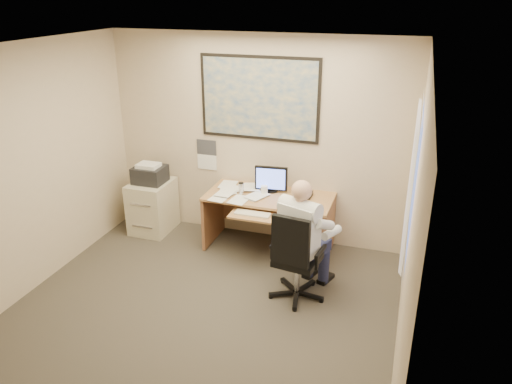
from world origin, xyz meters
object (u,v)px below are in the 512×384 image
(filing_cabinet, at_px, (152,202))
(person, at_px, (299,240))
(desk, at_px, (294,220))
(office_chair, at_px, (297,274))

(filing_cabinet, height_order, person, person)
(desk, bearing_deg, filing_cabinet, 179.91)
(desk, xyz_separation_m, person, (0.28, -0.95, 0.24))
(desk, xyz_separation_m, office_chair, (0.29, -1.03, -0.13))
(office_chair, distance_m, person, 0.38)
(person, bearing_deg, office_chair, -64.94)
(office_chair, bearing_deg, desk, 113.78)
(filing_cabinet, bearing_deg, desk, 0.10)
(filing_cabinet, distance_m, office_chair, 2.54)
(person, bearing_deg, desk, 126.48)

